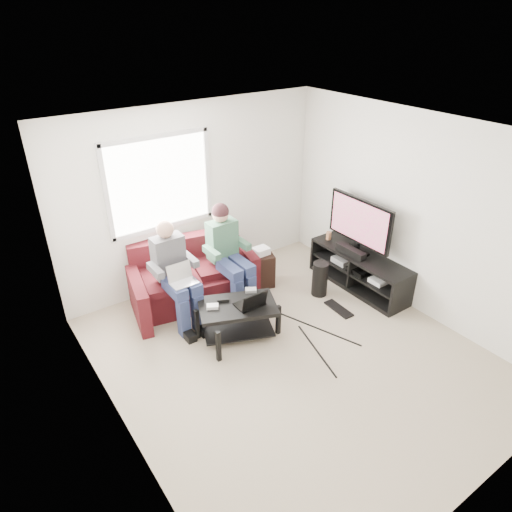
% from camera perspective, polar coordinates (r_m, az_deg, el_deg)
% --- Properties ---
extents(floor, '(4.50, 4.50, 0.00)m').
position_cam_1_polar(floor, '(5.58, 4.50, -12.29)').
color(floor, tan).
rests_on(floor, ground).
extents(ceiling, '(4.50, 4.50, 0.00)m').
position_cam_1_polar(ceiling, '(4.34, 5.84, 14.56)').
color(ceiling, white).
rests_on(ceiling, wall_back).
extents(wall_back, '(4.50, 0.00, 4.50)m').
position_cam_1_polar(wall_back, '(6.53, -7.74, 7.38)').
color(wall_back, white).
rests_on(wall_back, floor).
extents(wall_front, '(4.50, 0.00, 4.50)m').
position_cam_1_polar(wall_front, '(3.75, 28.38, -14.43)').
color(wall_front, white).
rests_on(wall_front, floor).
extents(wall_left, '(0.00, 4.50, 4.50)m').
position_cam_1_polar(wall_left, '(4.03, -17.63, -8.65)').
color(wall_left, white).
rests_on(wall_left, floor).
extents(wall_right, '(0.00, 4.50, 4.50)m').
position_cam_1_polar(wall_right, '(6.19, 19.51, 4.71)').
color(wall_right, white).
rests_on(wall_right, floor).
extents(window, '(1.48, 0.04, 1.28)m').
position_cam_1_polar(window, '(6.21, -11.94, 8.84)').
color(window, white).
rests_on(window, wall_back).
extents(sofa, '(1.98, 1.15, 0.85)m').
position_cam_1_polar(sofa, '(6.43, -7.85, -2.80)').
color(sofa, '#491217').
rests_on(sofa, floor).
extents(person_left, '(0.40, 0.70, 1.35)m').
position_cam_1_polar(person_left, '(5.82, -10.11, -1.74)').
color(person_left, navy).
rests_on(person_left, sofa).
extents(person_right, '(0.40, 0.71, 1.39)m').
position_cam_1_polar(person_right, '(6.13, -3.55, 1.00)').
color(person_right, navy).
rests_on(person_right, sofa).
extents(laptop_silver, '(0.37, 0.30, 0.24)m').
position_cam_1_polar(laptop_silver, '(5.67, -9.13, -2.83)').
color(laptop_silver, silver).
rests_on(laptop_silver, person_left).
extents(coffee_table, '(1.08, 0.89, 0.47)m').
position_cam_1_polar(coffee_table, '(5.65, -2.30, -7.13)').
color(coffee_table, black).
rests_on(coffee_table, floor).
extents(laptop_black, '(0.41, 0.36, 0.24)m').
position_cam_1_polar(laptop_black, '(5.51, -0.84, -5.07)').
color(laptop_black, black).
rests_on(laptop_black, coffee_table).
extents(controller_a, '(0.17, 0.15, 0.04)m').
position_cam_1_polar(controller_a, '(5.53, -5.45, -6.30)').
color(controller_a, silver).
rests_on(controller_a, coffee_table).
extents(controller_b, '(0.17, 0.14, 0.04)m').
position_cam_1_polar(controller_b, '(5.65, -4.19, -5.42)').
color(controller_b, black).
rests_on(controller_b, coffee_table).
extents(controller_c, '(0.17, 0.15, 0.04)m').
position_cam_1_polar(controller_c, '(5.81, -0.66, -4.28)').
color(controller_c, gray).
rests_on(controller_c, coffee_table).
extents(tv_stand, '(0.49, 1.61, 0.54)m').
position_cam_1_polar(tv_stand, '(6.83, 12.76, -1.98)').
color(tv_stand, black).
rests_on(tv_stand, floor).
extents(tv, '(0.12, 1.10, 0.81)m').
position_cam_1_polar(tv, '(6.55, 12.82, 4.06)').
color(tv, black).
rests_on(tv, tv_stand).
extents(soundbar, '(0.12, 0.50, 0.10)m').
position_cam_1_polar(soundbar, '(6.65, 11.75, 0.63)').
color(soundbar, black).
rests_on(soundbar, tv_stand).
extents(drink_cup, '(0.08, 0.08, 0.12)m').
position_cam_1_polar(drink_cup, '(7.01, 9.07, 2.53)').
color(drink_cup, '#A46C46').
rests_on(drink_cup, tv_stand).
extents(console_white, '(0.30, 0.22, 0.06)m').
position_cam_1_polar(console_white, '(6.58, 15.35, -2.87)').
color(console_white, silver).
rests_on(console_white, tv_stand).
extents(console_grey, '(0.34, 0.26, 0.08)m').
position_cam_1_polar(console_grey, '(6.97, 11.06, -0.37)').
color(console_grey, gray).
rests_on(console_grey, tv_stand).
extents(console_black, '(0.38, 0.30, 0.07)m').
position_cam_1_polar(console_black, '(6.77, 13.14, -1.59)').
color(console_black, black).
rests_on(console_black, tv_stand).
extents(subwoofer, '(0.22, 0.22, 0.51)m').
position_cam_1_polar(subwoofer, '(6.54, 7.99, -2.85)').
color(subwoofer, black).
rests_on(subwoofer, floor).
extents(keyboard_floor, '(0.17, 0.46, 0.03)m').
position_cam_1_polar(keyboard_floor, '(6.39, 10.29, -6.52)').
color(keyboard_floor, black).
rests_on(keyboard_floor, floor).
extents(end_table, '(0.34, 0.34, 0.61)m').
position_cam_1_polar(end_table, '(6.70, 0.62, -1.51)').
color(end_table, black).
rests_on(end_table, floor).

